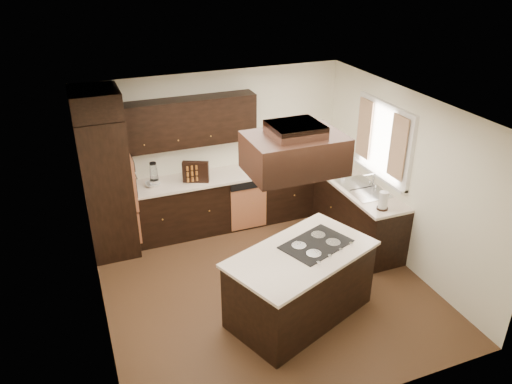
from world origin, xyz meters
The scene contains 30 objects.
floor centered at (0.00, 0.00, -0.01)m, with size 4.20×4.20×0.02m, color brown.
ceiling centered at (0.00, 0.00, 2.51)m, with size 4.20×4.20×0.02m, color silver.
wall_back centered at (0.00, 2.11, 1.25)m, with size 4.20×0.02×2.50m, color white.
wall_front centered at (0.00, -2.11, 1.25)m, with size 4.20×0.02×2.50m, color white.
wall_left centered at (-2.11, 0.00, 1.25)m, with size 0.02×4.20×2.50m, color white.
wall_right centered at (2.11, 0.00, 1.25)m, with size 0.02×4.20×2.50m, color white.
oven_column centered at (-1.78, 1.71, 1.06)m, with size 0.65×0.75×2.12m, color black.
wall_oven_face centered at (-1.43, 1.71, 1.12)m, with size 0.05×0.62×0.78m, color #BE7048.
base_cabinets_back centered at (0.03, 1.80, 0.44)m, with size 2.93×0.60×0.88m, color black.
base_cabinets_right centered at (1.80, 0.90, 0.44)m, with size 0.60×2.40×0.88m, color black.
countertop_back centered at (0.03, 1.79, 0.90)m, with size 2.93×0.63×0.04m, color silver.
countertop_right centered at (1.79, 0.90, 0.90)m, with size 0.63×2.40×0.04m, color silver.
upper_cabinets centered at (-0.43, 1.93, 1.81)m, with size 2.00×0.34×0.72m, color black.
dishwasher_front centered at (0.33, 1.50, 0.40)m, with size 0.60×0.05×0.72m, color #BE7048.
window_frame centered at (2.07, 0.55, 1.65)m, with size 0.06×1.32×1.12m, color white.
window_pane centered at (2.10, 0.55, 1.65)m, with size 0.00×1.20×1.00m, color white.
curtain_left centered at (2.01, 0.13, 1.70)m, with size 0.02×0.34×0.90m, color beige.
curtain_right centered at (2.01, 0.97, 1.70)m, with size 0.02×0.34×0.90m, color beige.
sink_rim centered at (1.80, 0.55, 0.92)m, with size 0.52×0.84×0.01m, color silver.
island centered at (0.18, -0.67, 0.44)m, with size 1.73×0.95×0.88m, color black.
island_top centered at (0.18, -0.67, 0.90)m, with size 1.80×1.01×0.04m, color silver.
cooktop centered at (0.43, -0.57, 0.93)m, with size 0.82×0.55×0.01m, color black.
range_hood centered at (0.10, -0.55, 2.16)m, with size 1.05×0.72×0.42m, color black.
hood_duct centered at (0.10, -0.55, 2.44)m, with size 0.55×0.50×0.13m, color black.
blender_base centered at (-1.08, 1.78, 0.97)m, with size 0.15×0.15×0.10m, color silver.
blender_pitcher centered at (-1.08, 1.78, 1.15)m, with size 0.13×0.13×0.26m, color silver.
spice_rack centered at (-0.46, 1.69, 1.09)m, with size 0.40×0.10×0.33m, color black.
mixing_bowl centered at (-1.11, 1.80, 0.95)m, with size 0.22×0.22×0.05m, color white.
soap_bottle centered at (1.77, 1.10, 1.01)m, with size 0.08×0.08×0.18m, color white.
paper_towel centered at (1.70, -0.11, 1.05)m, with size 0.12×0.12×0.27m, color white.
Camera 1 is at (-2.15, -5.10, 4.23)m, focal length 35.00 mm.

